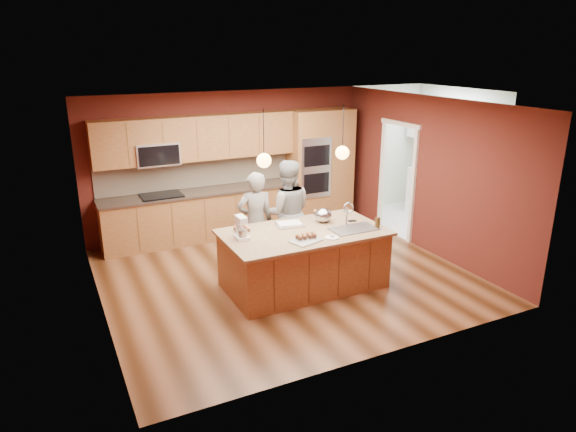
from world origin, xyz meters
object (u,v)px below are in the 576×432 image
mixing_bowl (323,215)px  person_right (287,213)px  stand_mixer (241,229)px  island (305,258)px  person_left (255,221)px

mixing_bowl → person_right: bearing=114.1°
stand_mixer → mixing_bowl: stand_mixer is taller
island → mixing_bowl: 0.75m
stand_mixer → mixing_bowl: 1.42m
stand_mixer → island: bearing=-6.6°
person_left → stand_mixer: 1.01m
island → stand_mixer: bearing=173.9°
stand_mixer → mixing_bowl: (1.41, 0.15, -0.04)m
island → mixing_bowl: island is taller
island → person_left: (-0.40, 0.93, 0.36)m
island → stand_mixer: 1.12m
person_right → mixing_bowl: (0.30, -0.68, 0.11)m
person_left → island: bearing=121.2°
mixing_bowl → stand_mixer: bearing=-174.1°
person_left → stand_mixer: (-0.55, -0.82, 0.22)m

